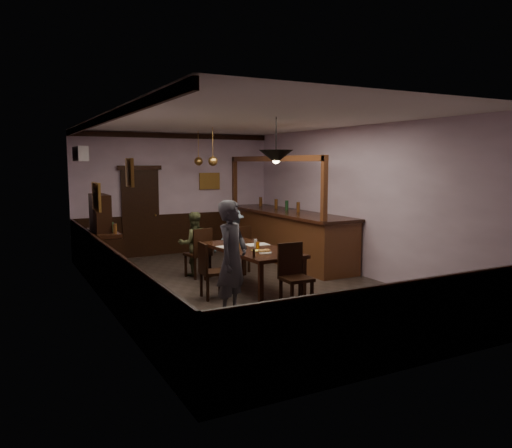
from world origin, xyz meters
TOP-DOWN VIEW (x-y plane):
  - room at (0.00, 0.00)m, footprint 5.01×8.01m
  - dining_table at (0.05, -0.04)m, footprint 1.12×2.25m
  - chair_far_left at (-0.46, 1.20)m, footprint 0.51×0.51m
  - chair_far_right at (0.44, 1.25)m, footprint 0.50×0.50m
  - chair_near at (0.13, -1.36)m, footprint 0.45×0.45m
  - chair_side at (-0.87, -0.28)m, footprint 0.43×0.43m
  - person_standing at (-0.93, -1.35)m, footprint 0.75×0.72m
  - person_seated_left at (-0.48, 1.48)m, footprint 0.66×0.53m
  - person_seated_right at (0.42, 1.53)m, footprint 0.87×0.54m
  - newspaper_left at (-0.24, 0.27)m, footprint 0.47×0.37m
  - newspaper_right at (0.31, 0.22)m, footprint 0.43×0.32m
  - napkin at (0.02, -0.32)m, footprint 0.16×0.16m
  - saucer at (0.40, -0.56)m, footprint 0.15×0.15m
  - coffee_cup at (0.36, -0.60)m, footprint 0.08×0.08m
  - pastry_plate at (0.02, -0.61)m, footprint 0.22×0.22m
  - pastry_ring_a at (-0.01, -0.55)m, footprint 0.13×0.13m
  - pastry_ring_b at (0.08, -0.57)m, footprint 0.13×0.13m
  - soda_can at (0.12, -0.16)m, footprint 0.07×0.07m
  - beer_glass at (-0.21, -0.05)m, footprint 0.06×0.06m
  - water_glass at (0.15, -0.02)m, footprint 0.06×0.06m
  - pepper_mill at (-0.32, -0.85)m, footprint 0.04×0.04m
  - sideboard at (-2.21, 1.69)m, footprint 0.45×1.27m
  - bar_counter at (1.99, 1.93)m, footprint 1.00×4.31m
  - door_back at (-0.90, 3.95)m, footprint 0.90×0.06m
  - ac_unit at (-2.38, 2.90)m, footprint 0.20×0.85m
  - picture_left_small at (-2.46, -1.60)m, footprint 0.04×0.28m
  - picture_left_large at (-2.46, 0.80)m, footprint 0.04×0.62m
  - picture_back at (0.90, 3.96)m, footprint 0.55×0.04m
  - pendant_iron at (0.09, -0.84)m, footprint 0.56×0.56m
  - pendant_brass_mid at (0.10, 1.81)m, footprint 0.20×0.20m
  - pendant_brass_far at (0.30, 3.16)m, footprint 0.20×0.20m

SIDE VIEW (x-z plane):
  - chair_side at x=-0.87m, z-range 0.05..0.99m
  - chair_far_right at x=0.44m, z-range 0.05..1.02m
  - chair_far_left at x=-0.46m, z-range 0.05..1.04m
  - chair_near at x=0.13m, z-range 0.05..1.06m
  - bar_counter at x=1.99m, z-range -0.60..1.82m
  - person_seated_left at x=-0.48m, z-range 0.00..1.29m
  - person_seated_right at x=0.42m, z-range 0.00..1.31m
  - sideboard at x=-2.21m, z-range -0.17..1.51m
  - dining_table at x=0.05m, z-range 0.31..1.06m
  - napkin at x=0.02m, z-range 0.75..0.75m
  - newspaper_left at x=-0.24m, z-range 0.75..0.76m
  - newspaper_right at x=0.31m, z-range 0.75..0.76m
  - saucer at x=0.40m, z-range 0.75..0.76m
  - pastry_plate at x=0.02m, z-range 0.75..0.76m
  - pastry_ring_a at x=-0.01m, z-range 0.77..0.81m
  - pastry_ring_b at x=0.08m, z-range 0.77..0.81m
  - coffee_cup at x=0.36m, z-range 0.76..0.84m
  - soda_can at x=0.12m, z-range 0.75..0.87m
  - pepper_mill at x=-0.32m, z-range 0.75..0.89m
  - water_glass at x=0.15m, z-range 0.75..0.90m
  - beer_glass at x=-0.21m, z-range 0.75..0.95m
  - person_standing at x=-0.93m, z-range 0.00..1.73m
  - door_back at x=-0.90m, z-range 0.00..2.10m
  - room at x=0.00m, z-range -0.01..3.01m
  - picture_left_large at x=-2.46m, z-range 1.46..1.94m
  - picture_back at x=0.90m, z-range 1.59..2.01m
  - picture_left_small at x=-2.46m, z-range 1.97..2.33m
  - pendant_brass_mid at x=0.10m, z-range 1.89..2.70m
  - pendant_brass_far at x=0.30m, z-range 1.89..2.70m
  - pendant_iron at x=0.09m, z-range 1.99..2.74m
  - ac_unit at x=-2.38m, z-range 2.30..2.60m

